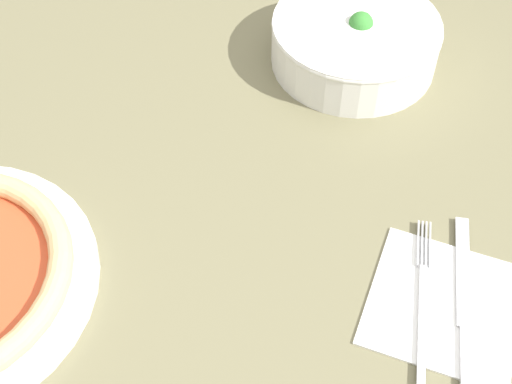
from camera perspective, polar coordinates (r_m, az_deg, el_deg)
The scene contains 5 objects.
dining_table at distance 0.91m, azimuth -5.95°, elevation -3.34°, with size 1.28×1.05×0.78m.
bowl at distance 0.97m, azimuth 7.96°, elevation 11.99°, with size 0.22×0.22×0.08m.
napkin at distance 0.76m, azimuth 14.82°, elevation -8.74°, with size 0.17×0.17×0.00m.
fork at distance 0.75m, azimuth 13.18°, elevation -8.44°, with size 0.02×0.20×0.00m.
knife at distance 0.76m, azimuth 16.29°, elevation -9.48°, with size 0.03×0.23×0.01m.
Camera 1 is at (0.22, -0.49, 1.42)m, focal length 50.00 mm.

